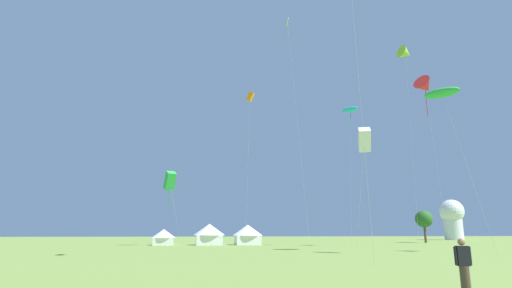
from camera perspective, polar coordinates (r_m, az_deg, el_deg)
The scene contains 14 objects.
kite_cyan_parafoil at distance 68.75m, azimuth 13.28°, elevation 4.77°, with size 2.85×3.13×22.47m.
kite_lime_diamond at distance 65.01m, azimuth 4.66°, elevation 15.58°, with size 2.49×1.93×35.09m.
kite_red_delta at distance 65.02m, azimuth 22.96°, elevation 7.59°, with size 3.92×3.71×24.78m.
kite_green_box at distance 63.21m, azimuth -12.17°, elevation -5.14°, with size 3.03×2.72×11.24m.
kite_white_box at distance 46.70m, azimuth 15.21°, elevation 0.58°, with size 2.97×2.78×13.56m.
kite_green_parafoil at distance 41.91m, azimuth 24.98°, elevation 6.61°, with size 3.30×4.14×15.37m.
kite_orange_box at distance 66.98m, azimuth -0.82°, elevation 6.70°, with size 1.62×1.53×24.88m.
kite_lime_delta at distance 66.27m, azimuth 20.54°, elevation 11.99°, with size 2.52×2.39×29.73m.
person_spectator at distance 14.26m, azimuth 27.55°, elevation -15.39°, with size 0.57×0.30×1.73m.
festival_tent_right at distance 64.95m, azimuth -13.05°, elevation -12.70°, with size 3.74×3.74×2.43m.
festival_tent_left at distance 64.90m, azimuth -6.68°, elevation -12.53°, with size 5.01×5.01×3.26m.
festival_tent_center at distance 65.48m, azimuth -1.21°, elevation -12.66°, with size 4.85×4.85×3.15m.
observatory_dome at distance 123.01m, azimuth 26.20°, elevation -9.35°, with size 6.40×6.40×10.80m.
tree_distant_right at distance 85.93m, azimuth 22.82°, elevation -9.85°, with size 3.28×3.28×6.16m.
Camera 1 is at (-6.16, -5.65, 1.90)m, focal length 28.05 mm.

